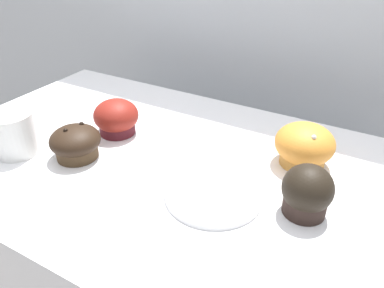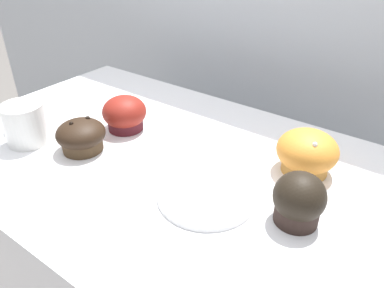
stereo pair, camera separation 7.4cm
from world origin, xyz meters
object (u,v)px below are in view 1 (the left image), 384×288
muffin_back_right (116,118)px  muffin_front_center (307,192)px  coffee_cup (13,132)px  serving_plate (214,194)px  muffin_back_left (76,143)px  muffin_front_left (304,146)px

muffin_back_right → muffin_front_center: bearing=-7.7°
coffee_cup → serving_plate: bearing=9.5°
muffin_front_center → coffee_cup: 0.59m
muffin_back_left → coffee_cup: size_ratio=0.76×
muffin_front_center → coffee_cup: (-0.58, -0.11, 0.00)m
muffin_back_left → serving_plate: muffin_back_left is taller
muffin_front_center → muffin_back_right: 0.45m
muffin_front_left → muffin_front_center: bearing=-73.3°
muffin_back_left → muffin_front_center: bearing=7.6°
muffin_front_center → muffin_back_right: bearing=172.3°
serving_plate → muffin_front_center: bearing=14.0°
muffin_back_left → muffin_front_left: (0.41, 0.21, 0.01)m
muffin_front_center → muffin_front_left: 0.15m
muffin_back_left → coffee_cup: 0.14m
muffin_front_center → muffin_back_left: (-0.46, -0.06, -0.01)m
muffin_front_left → coffee_cup: bearing=-154.7°
serving_plate → muffin_back_left: bearing=-175.7°
muffin_back_right → muffin_front_left: bearing=11.6°
muffin_back_right → serving_plate: (0.30, -0.10, -0.03)m
muffin_back_left → coffee_cup: coffee_cup is taller
muffin_front_center → serving_plate: bearing=-166.0°
muffin_back_right → serving_plate: muffin_back_right is taller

